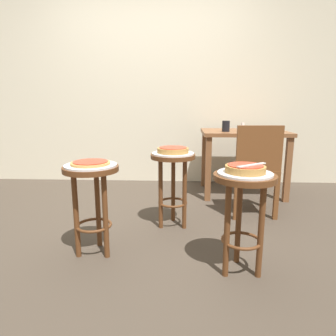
{
  "coord_description": "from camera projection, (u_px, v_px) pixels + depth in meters",
  "views": [
    {
      "loc": [
        0.42,
        -2.34,
        1.03
      ],
      "look_at": [
        0.32,
        -0.18,
        0.56
      ],
      "focal_mm": 31.86,
      "sensor_mm": 36.0,
      "label": 1
    }
  ],
  "objects": [
    {
      "name": "condiment_shaker",
      "position": [
        243.0,
        127.0,
        3.37
      ],
      "size": [
        0.04,
        0.04,
        0.09
      ],
      "primitive_type": "cylinder",
      "color": "white",
      "rests_on": "dining_table"
    },
    {
      "name": "dining_table",
      "position": [
        243.0,
        141.0,
        3.4
      ],
      "size": [
        0.94,
        0.7,
        0.73
      ],
      "color": "brown",
      "rests_on": "ground_plane"
    },
    {
      "name": "stool_middle",
      "position": [
        92.0,
        190.0,
        2.01
      ],
      "size": [
        0.37,
        0.37,
        0.62
      ],
      "color": "#5B3319",
      "rests_on": "ground_plane"
    },
    {
      "name": "pizza_foreground",
      "position": [
        245.0,
        169.0,
        1.74
      ],
      "size": [
        0.23,
        0.23,
        0.05
      ],
      "color": "#B78442",
      "rests_on": "serving_plate_foreground"
    },
    {
      "name": "pizza_middle",
      "position": [
        90.0,
        163.0,
        1.97
      ],
      "size": [
        0.26,
        0.26,
        0.02
      ],
      "color": "tan",
      "rests_on": "serving_plate_middle"
    },
    {
      "name": "serving_plate_middle",
      "position": [
        91.0,
        165.0,
        1.98
      ],
      "size": [
        0.35,
        0.35,
        0.01
      ],
      "primitive_type": "cylinder",
      "color": "silver",
      "rests_on": "stool_middle"
    },
    {
      "name": "wooden_chair",
      "position": [
        254.0,
        167.0,
        2.73
      ],
      "size": [
        0.42,
        0.42,
        0.85
      ],
      "color": "brown",
      "rests_on": "ground_plane"
    },
    {
      "name": "stool_leftside",
      "position": [
        173.0,
        173.0,
        2.49
      ],
      "size": [
        0.37,
        0.37,
        0.62
      ],
      "color": "#5B3319",
      "rests_on": "ground_plane"
    },
    {
      "name": "stool_foreground",
      "position": [
        243.0,
        201.0,
        1.78
      ],
      "size": [
        0.37,
        0.37,
        0.62
      ],
      "color": "#5B3319",
      "rests_on": "ground_plane"
    },
    {
      "name": "back_wall",
      "position": [
        150.0,
        67.0,
        3.82
      ],
      "size": [
        6.0,
        0.1,
        3.0
      ],
      "primitive_type": "cube",
      "color": "beige",
      "rests_on": "ground_plane"
    },
    {
      "name": "cup_near_edge",
      "position": [
        226.0,
        126.0,
        3.24
      ],
      "size": [
        0.08,
        0.08,
        0.12
      ],
      "primitive_type": "cylinder",
      "color": "black",
      "rests_on": "dining_table"
    },
    {
      "name": "pizza_leftside",
      "position": [
        173.0,
        150.0,
        2.45
      ],
      "size": [
        0.26,
        0.26,
        0.05
      ],
      "color": "#B78442",
      "rests_on": "serving_plate_leftside"
    },
    {
      "name": "ground_plane",
      "position": [
        132.0,
        228.0,
        2.52
      ],
      "size": [
        6.0,
        6.0,
        0.0
      ],
      "primitive_type": "plane",
      "color": "#42382D"
    },
    {
      "name": "serving_plate_foreground",
      "position": [
        245.0,
        173.0,
        1.74
      ],
      "size": [
        0.32,
        0.32,
        0.01
      ],
      "primitive_type": "cylinder",
      "color": "silver",
      "rests_on": "stool_foreground"
    },
    {
      "name": "serving_plate_leftside",
      "position": [
        173.0,
        153.0,
        2.45
      ],
      "size": [
        0.35,
        0.35,
        0.01
      ],
      "primitive_type": "cylinder",
      "color": "silver",
      "rests_on": "stool_leftside"
    },
    {
      "name": "pizza_server_knife",
      "position": [
        252.0,
        165.0,
        1.71
      ],
      "size": [
        0.19,
        0.15,
        0.01
      ],
      "primitive_type": "cube",
      "rotation": [
        0.0,
        0.0,
        0.62
      ],
      "color": "silver",
      "rests_on": "pizza_foreground"
    }
  ]
}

